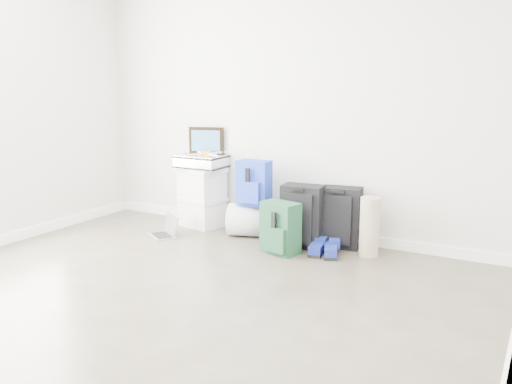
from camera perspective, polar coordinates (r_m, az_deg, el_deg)
The scene contains 14 objects.
ground at distance 3.72m, azimuth -13.99°, elevation -13.56°, with size 5.00×5.00×0.00m, color #3D362C.
room_envelope at distance 3.39m, azimuth -15.25°, elevation 13.94°, with size 4.52×5.02×2.71m.
boxes_stack at distance 5.90m, azimuth -5.68°, elevation -0.53°, with size 0.51×0.45×0.64m.
briefcase at distance 5.83m, azimuth -5.76°, elevation 3.21°, with size 0.49×0.36×0.14m, color #B2B2B7.
painting at distance 5.89m, azimuth -5.25°, elevation 5.42°, with size 0.38×0.14×0.29m.
drone at distance 5.76m, azimuth -5.24°, elevation 4.06°, with size 0.46×0.46×0.05m.
duffel_bag at distance 5.52m, azimuth -0.10°, elevation -3.01°, with size 0.33×0.33×0.54m, color gray.
blue_backpack at distance 5.40m, azimuth -0.27°, elevation 0.86°, with size 0.34×0.26×0.45m.
large_suitcase at distance 5.16m, azimuth 4.88°, elevation -2.55°, with size 0.41×0.28×0.60m.
green_backpack at distance 4.97m, azimuth 2.53°, elevation -3.90°, with size 0.38×0.32×0.48m.
carry_on at distance 5.19m, azimuth 8.90°, elevation -2.66°, with size 0.39×0.28×0.58m.
shoes at distance 5.01m, azimuth 7.16°, elevation -6.03°, with size 0.33×0.32×0.10m.
rolled_rug at distance 4.99m, azimuth 11.86°, elevation -3.60°, with size 0.18×0.18×0.54m, color tan.
laptop at distance 5.63m, azimuth -9.51°, elevation -4.07°, with size 0.37×0.35×0.22m.
Camera 1 is at (2.35, -2.42, 1.57)m, focal length 38.00 mm.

